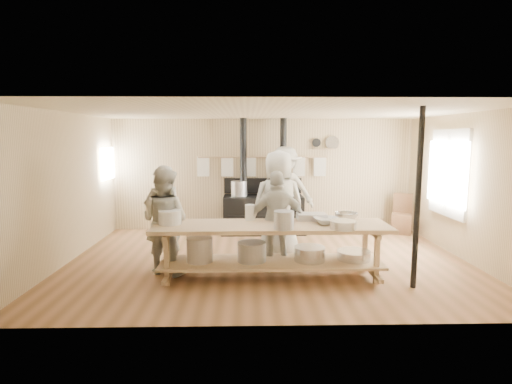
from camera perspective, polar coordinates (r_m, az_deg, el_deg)
ground at (r=7.22m, az=1.71°, el=-9.70°), size 7.00×7.00×0.00m
room_shell at (r=6.91m, az=1.77°, el=3.26°), size 7.00×7.00×7.00m
window_right at (r=8.43m, az=25.83°, el=2.46°), size 0.09×1.50×1.65m
left_opening at (r=9.41m, az=-20.45°, el=3.84°), size 0.00×0.90×0.90m
stove at (r=9.15m, az=1.00°, el=-2.59°), size 1.90×0.75×2.60m
towel_rail at (r=9.30m, az=0.98°, el=4.06°), size 3.00×0.04×0.47m
back_wall_shelf at (r=9.49m, az=9.91°, el=6.68°), size 0.63×0.14×0.32m
prep_table at (r=6.21m, az=2.09°, el=-7.61°), size 3.60×0.90×0.85m
support_post at (r=6.09m, az=22.11°, el=-0.98°), size 0.08×0.08×2.60m
cook_far_left at (r=6.64m, az=-13.10°, el=-3.72°), size 0.75×0.70×1.73m
cook_left at (r=6.54m, az=-12.88°, el=-4.09°), size 1.01×0.92×1.69m
cook_center at (r=7.08m, az=3.21°, el=-1.90°), size 1.05×0.78×1.96m
cook_right at (r=6.49m, az=3.09°, el=-4.20°), size 1.00×0.49×1.64m
cook_by_window at (r=8.94m, az=4.15°, el=0.17°), size 1.38×0.93×1.97m
chair at (r=9.71m, az=20.09°, el=-4.00°), size 0.56×0.56×0.90m
bowl_white_a at (r=6.54m, az=-11.70°, el=-3.62°), size 0.42×0.42×0.09m
bowl_steel_a at (r=6.18m, az=4.04°, el=-4.09°), size 0.43×0.43×0.10m
bowl_white_b at (r=6.25m, az=10.08°, el=-4.05°), size 0.44×0.44×0.10m
bowl_steel_b at (r=6.63m, az=12.77°, el=-3.37°), size 0.47×0.47×0.12m
roasting_pan at (r=6.51m, az=7.95°, el=-3.50°), size 0.47×0.31×0.10m
mixing_bowl_large at (r=5.95m, az=12.31°, el=-4.59°), size 0.41×0.41×0.12m
bucket_galv at (r=5.79m, az=4.00°, el=-4.03°), size 0.37×0.37×0.27m
deep_bowl_enamel at (r=6.25m, az=-12.20°, el=-3.55°), size 0.46×0.46×0.22m
pitcher at (r=6.42m, az=-0.86°, el=-2.92°), size 0.20×0.20×0.25m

